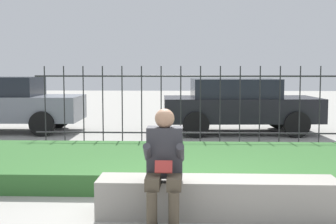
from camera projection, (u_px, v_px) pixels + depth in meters
The scene contains 7 objects.
ground_plane at pixel (192, 215), 5.27m from camera, with size 60.00×60.00×0.00m, color #9E9B93.
stone_bench at pixel (217, 199), 5.24m from camera, with size 2.67×0.52×0.43m.
person_seated_reader at pixel (164, 163), 4.93m from camera, with size 0.42×0.73×1.23m.
grass_berm at pixel (191, 164), 7.39m from camera, with size 8.40×2.88×0.29m.
iron_fence at pixel (191, 106), 9.52m from camera, with size 6.40×0.03×1.71m.
car_parked_left at pixel (0, 103), 12.22m from camera, with size 4.16×1.92×1.44m.
car_parked_center at pixel (239, 104), 12.04m from camera, with size 4.02×2.17×1.39m.
Camera 1 is at (-0.06, -5.15, 1.65)m, focal length 50.00 mm.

